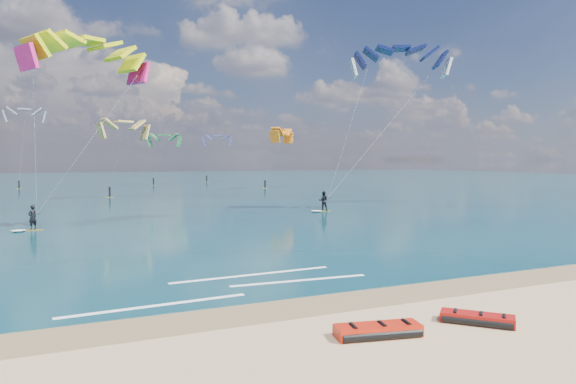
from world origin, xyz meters
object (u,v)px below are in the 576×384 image
object	(u,v)px
packed_kite_mid	(477,324)
kitesurfer_main	(61,123)
packed_kite_left	(378,336)
kitesurfer_far	(365,117)

from	to	relation	value
packed_kite_mid	kitesurfer_main	size ratio (longest dim) A/B	0.16
packed_kite_left	kitesurfer_main	xyz separation A→B (m)	(-7.99, 25.85, 7.51)
packed_kite_left	packed_kite_mid	xyz separation A→B (m)	(3.45, -0.28, 0.00)
packed_kite_mid	kitesurfer_far	xyz separation A→B (m)	(15.26, 30.35, 9.12)
kitesurfer_far	packed_kite_mid	bearing A→B (deg)	-115.30
packed_kite_mid	kitesurfer_far	world-z (taller)	kitesurfer_far
packed_kite_mid	kitesurfer_main	bearing A→B (deg)	160.34
packed_kite_mid	kitesurfer_main	distance (m)	29.50
packed_kite_left	kitesurfer_main	bearing A→B (deg)	118.82
packed_kite_left	kitesurfer_far	xyz separation A→B (m)	(18.71, 30.07, 9.12)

